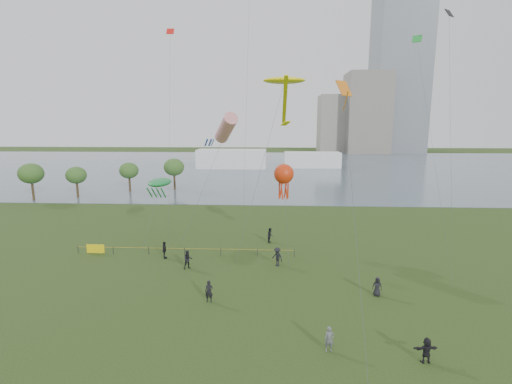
{
  "coord_description": "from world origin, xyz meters",
  "views": [
    {
      "loc": [
        1.67,
        -23.58,
        14.24
      ],
      "look_at": [
        0.0,
        10.0,
        8.0
      ],
      "focal_mm": 26.0,
      "sensor_mm": 36.0,
      "label": 1
    }
  ],
  "objects_px": {
    "kite_stingray": "(284,81)",
    "kite_octopus": "(284,174)",
    "fence": "(130,249)",
    "kite_flyer": "(329,339)"
  },
  "relations": [
    {
      "from": "fence",
      "to": "kite_octopus",
      "type": "bearing_deg",
      "value": 12.17
    },
    {
      "from": "fence",
      "to": "kite_flyer",
      "type": "height_order",
      "value": "kite_flyer"
    },
    {
      "from": "kite_stingray",
      "to": "kite_octopus",
      "type": "height_order",
      "value": "kite_stingray"
    },
    {
      "from": "kite_flyer",
      "to": "kite_octopus",
      "type": "height_order",
      "value": "kite_octopus"
    },
    {
      "from": "fence",
      "to": "kite_stingray",
      "type": "bearing_deg",
      "value": 8.93
    },
    {
      "from": "kite_stingray",
      "to": "kite_octopus",
      "type": "xyz_separation_m",
      "value": [
        0.14,
        1.02,
        -10.13
      ]
    },
    {
      "from": "fence",
      "to": "kite_flyer",
      "type": "bearing_deg",
      "value": -40.91
    },
    {
      "from": "kite_stingray",
      "to": "kite_octopus",
      "type": "bearing_deg",
      "value": 107.15
    },
    {
      "from": "fence",
      "to": "kite_stingray",
      "type": "distance_m",
      "value": 24.85
    },
    {
      "from": "kite_stingray",
      "to": "kite_flyer",
      "type": "bearing_deg",
      "value": -57.5
    }
  ]
}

